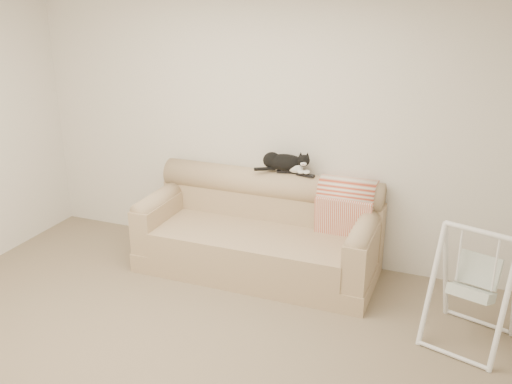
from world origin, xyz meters
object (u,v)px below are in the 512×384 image
sofa (260,234)px  baby_swing (474,286)px  remote_b (305,175)px  remote_a (287,171)px  tuxedo_cat (285,162)px

sofa → baby_swing: (1.89, -0.53, 0.11)m
remote_b → remote_a: bearing=171.5°
remote_a → remote_b: remote_a is taller
sofa → remote_a: remote_a is taller
sofa → remote_b: bearing=31.5°
tuxedo_cat → sofa: bearing=-122.0°
tuxedo_cat → baby_swing: (1.74, -0.77, -0.54)m
sofa → remote_a: size_ratio=11.79×
tuxedo_cat → remote_b: bearing=-6.1°
sofa → remote_b: 0.70m
sofa → baby_swing: size_ratio=2.37×
baby_swing → sofa: bearing=164.4°
remote_b → baby_swing: size_ratio=0.19×
remote_a → remote_b: (0.19, -0.03, -0.00)m
sofa → remote_b: size_ratio=12.53×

